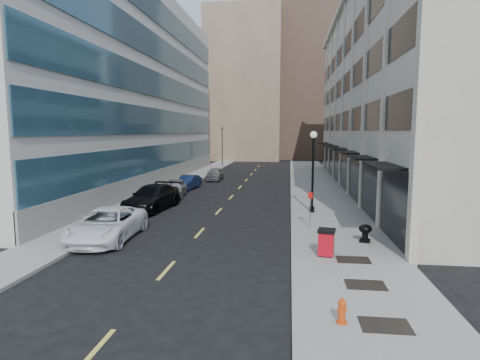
% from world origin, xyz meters
% --- Properties ---
extents(ground, '(160.00, 160.00, 0.00)m').
position_xyz_m(ground, '(0.00, 0.00, 0.00)').
color(ground, black).
rests_on(ground, ground).
extents(sidewalk_right, '(5.00, 80.00, 0.15)m').
position_xyz_m(sidewalk_right, '(7.50, 20.00, 0.07)').
color(sidewalk_right, gray).
rests_on(sidewalk_right, ground).
extents(sidewalk_left, '(3.00, 80.00, 0.15)m').
position_xyz_m(sidewalk_left, '(-6.50, 20.00, 0.07)').
color(sidewalk_left, gray).
rests_on(sidewalk_left, ground).
extents(building_right, '(15.30, 46.50, 18.25)m').
position_xyz_m(building_right, '(16.94, 26.99, 8.99)').
color(building_right, beige).
rests_on(building_right, ground).
extents(building_left, '(16.14, 46.00, 20.00)m').
position_xyz_m(building_left, '(-15.95, 27.00, 9.99)').
color(building_left, beige).
rests_on(building_left, ground).
extents(skyline_tan_near, '(14.00, 18.00, 28.00)m').
position_xyz_m(skyline_tan_near, '(-4.00, 68.00, 14.00)').
color(skyline_tan_near, '#998364').
rests_on(skyline_tan_near, ground).
extents(skyline_brown, '(12.00, 16.00, 34.00)m').
position_xyz_m(skyline_brown, '(8.00, 72.00, 17.00)').
color(skyline_brown, brown).
rests_on(skyline_brown, ground).
extents(skyline_tan_far, '(12.00, 14.00, 22.00)m').
position_xyz_m(skyline_tan_far, '(-14.00, 78.00, 11.00)').
color(skyline_tan_far, '#998364').
rests_on(skyline_tan_far, ground).
extents(skyline_stone, '(10.00, 14.00, 20.00)m').
position_xyz_m(skyline_stone, '(18.00, 66.00, 10.00)').
color(skyline_stone, beige).
rests_on(skyline_stone, ground).
extents(grate_near, '(1.40, 1.00, 0.01)m').
position_xyz_m(grate_near, '(7.60, -2.00, 0.15)').
color(grate_near, black).
rests_on(grate_near, sidewalk_right).
extents(grate_mid, '(1.40, 1.00, 0.01)m').
position_xyz_m(grate_mid, '(7.60, 1.00, 0.15)').
color(grate_mid, black).
rests_on(grate_mid, sidewalk_right).
extents(grate_far, '(1.40, 1.00, 0.01)m').
position_xyz_m(grate_far, '(7.60, 3.80, 0.15)').
color(grate_far, black).
rests_on(grate_far, sidewalk_right).
extents(road_centerline, '(0.15, 68.20, 0.01)m').
position_xyz_m(road_centerline, '(0.00, 17.00, 0.01)').
color(road_centerline, '#D8CC4C').
rests_on(road_centerline, ground).
extents(traffic_signal, '(0.66, 0.66, 6.98)m').
position_xyz_m(traffic_signal, '(-5.50, 48.00, 5.72)').
color(traffic_signal, black).
rests_on(traffic_signal, ground).
extents(car_white_van, '(2.98, 5.97, 1.62)m').
position_xyz_m(car_white_van, '(-4.38, 6.00, 0.81)').
color(car_white_van, white).
rests_on(car_white_van, ground).
extents(car_black_pickup, '(3.12, 6.22, 1.73)m').
position_xyz_m(car_black_pickup, '(-4.80, 14.00, 0.87)').
color(car_black_pickup, black).
rests_on(car_black_pickup, ground).
extents(car_silver_sedan, '(2.32, 4.64, 1.52)m').
position_xyz_m(car_silver_sedan, '(-4.80, 19.57, 0.76)').
color(car_silver_sedan, '#9FA2A8').
rests_on(car_silver_sedan, ground).
extents(car_blue_sedan, '(1.93, 4.17, 1.32)m').
position_xyz_m(car_blue_sedan, '(-4.80, 24.15, 0.66)').
color(car_blue_sedan, '#132148').
rests_on(car_blue_sedan, ground).
extents(car_grey_sedan, '(1.77, 4.21, 1.42)m').
position_xyz_m(car_grey_sedan, '(-3.51, 31.19, 0.71)').
color(car_grey_sedan, slate).
rests_on(car_grey_sedan, ground).
extents(fire_hydrant, '(0.30, 0.30, 0.75)m').
position_xyz_m(fire_hydrant, '(6.40, -2.00, 0.51)').
color(fire_hydrant, '#F04A10').
rests_on(fire_hydrant, sidewalk_right).
extents(trash_bin, '(0.85, 0.88, 1.19)m').
position_xyz_m(trash_bin, '(6.50, 4.24, 0.79)').
color(trash_bin, red).
rests_on(trash_bin, sidewalk_right).
extents(lamppost, '(0.46, 0.46, 5.53)m').
position_xyz_m(lamppost, '(6.40, 13.77, 3.39)').
color(lamppost, black).
rests_on(lamppost, sidewalk_right).
extents(sign_post, '(0.25, 0.07, 2.16)m').
position_xyz_m(sign_post, '(6.05, 9.42, 1.56)').
color(sign_post, slate).
rests_on(sign_post, sidewalk_right).
extents(urn_planter, '(0.64, 0.64, 0.88)m').
position_xyz_m(urn_planter, '(8.60, 6.71, 0.69)').
color(urn_planter, black).
rests_on(urn_planter, sidewalk_right).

